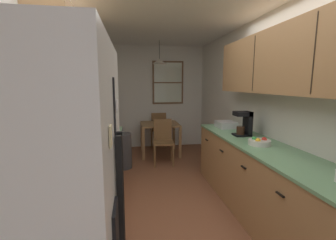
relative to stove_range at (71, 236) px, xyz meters
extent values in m
plane|color=brown|center=(0.99, 1.55, -0.47)|extent=(12.00, 12.00, 0.00)
cube|color=silver|center=(-0.36, 1.55, 0.80)|extent=(0.10, 9.00, 2.55)
cube|color=silver|center=(2.34, 1.55, 0.80)|extent=(0.10, 9.00, 2.55)
cube|color=silver|center=(0.99, 4.20, 0.80)|extent=(4.40, 0.10, 2.55)
cube|color=white|center=(0.99, 1.55, 2.12)|extent=(4.40, 9.00, 0.08)
cube|color=black|center=(0.41, -0.88, 0.60)|extent=(0.01, 0.15, 0.22)
cube|color=beige|center=(0.41, -0.93, 0.98)|extent=(0.01, 0.05, 0.07)
cube|color=white|center=(0.41, -0.57, 1.04)|extent=(0.01, 0.04, 0.05)
cube|color=white|center=(0.00, 0.00, -0.02)|extent=(0.62, 0.59, 0.90)
cube|color=black|center=(0.32, 0.00, -0.05)|extent=(0.01, 0.41, 0.30)
cube|color=silver|center=(0.34, 0.00, 0.16)|extent=(0.02, 0.47, 0.02)
cube|color=black|center=(0.00, 0.00, 0.44)|extent=(0.59, 0.56, 0.02)
cube|color=white|center=(-0.28, 0.00, 0.53)|extent=(0.06, 0.59, 0.20)
cylinder|color=#2D2D2D|center=(-0.14, -0.13, 0.45)|extent=(0.15, 0.15, 0.01)
cylinder|color=#2D2D2D|center=(-0.14, 0.13, 0.45)|extent=(0.15, 0.15, 0.01)
cylinder|color=#2D2D2D|center=(0.14, -0.13, 0.45)|extent=(0.15, 0.15, 0.01)
cylinder|color=#2D2D2D|center=(0.14, 0.13, 0.45)|extent=(0.15, 0.15, 0.01)
cube|color=silver|center=(-0.12, 0.00, 1.24)|extent=(0.38, 0.57, 0.35)
cube|color=black|center=(0.08, -0.06, 1.24)|extent=(0.01, 0.34, 0.22)
cube|color=#2D2D33|center=(0.08, 0.20, 1.24)|extent=(0.01, 0.11, 0.22)
cube|color=#A87A4C|center=(-0.01, 1.25, -0.04)|extent=(0.60, 1.89, 0.87)
cube|color=#6B9E70|center=(-0.01, 1.25, 0.41)|extent=(0.63, 1.91, 0.03)
cube|color=black|center=(0.31, 0.62, 0.23)|extent=(0.02, 0.10, 0.01)
cube|color=black|center=(0.31, 1.25, 0.23)|extent=(0.02, 0.10, 0.01)
cube|color=black|center=(0.31, 1.88, 0.23)|extent=(0.02, 0.10, 0.01)
cube|color=#A87A4C|center=(-0.15, 1.20, 1.44)|extent=(0.32, 1.99, 0.70)
cube|color=#2D2319|center=(0.02, 0.87, 1.44)|extent=(0.01, 0.01, 0.65)
cube|color=#2D2319|center=(0.02, 1.53, 1.44)|extent=(0.01, 0.01, 0.65)
cube|color=#A87A4C|center=(1.99, 0.59, -0.04)|extent=(0.60, 3.19, 0.87)
cube|color=#6B9E70|center=(1.99, 0.59, 0.41)|extent=(0.63, 3.21, 0.03)
cube|color=black|center=(1.68, -0.05, 0.23)|extent=(0.02, 0.10, 0.01)
cube|color=black|center=(1.68, 0.59, 0.23)|extent=(0.02, 0.10, 0.01)
cube|color=black|center=(1.68, 1.23, 0.23)|extent=(0.02, 0.10, 0.01)
cube|color=black|center=(1.68, 1.87, 0.23)|extent=(0.02, 0.10, 0.01)
cube|color=#A87A4C|center=(2.13, 0.54, 1.39)|extent=(0.32, 2.89, 0.72)
cube|color=#2D2319|center=(1.97, 0.06, 1.39)|extent=(0.01, 0.01, 0.66)
cube|color=#2D2319|center=(1.97, 1.02, 1.39)|extent=(0.01, 0.01, 0.66)
cube|color=olive|center=(1.09, 3.44, 0.23)|extent=(0.85, 0.81, 0.03)
cube|color=olive|center=(0.70, 3.06, -0.13)|extent=(0.06, 0.06, 0.69)
cube|color=olive|center=(1.49, 3.06, -0.13)|extent=(0.06, 0.06, 0.69)
cube|color=olive|center=(0.70, 3.81, -0.13)|extent=(0.06, 0.06, 0.69)
cube|color=olive|center=(1.49, 3.81, -0.13)|extent=(0.06, 0.06, 0.69)
cube|color=brown|center=(1.08, 2.75, -0.02)|extent=(0.42, 0.42, 0.04)
cube|color=brown|center=(1.09, 2.94, 0.20)|extent=(0.37, 0.05, 0.45)
cylinder|color=brown|center=(1.25, 2.56, -0.26)|extent=(0.04, 0.04, 0.43)
cylinder|color=brown|center=(0.89, 2.58, -0.26)|extent=(0.04, 0.04, 0.43)
cylinder|color=brown|center=(1.28, 2.93, -0.26)|extent=(0.04, 0.04, 0.43)
cylinder|color=brown|center=(0.91, 2.95, -0.26)|extent=(0.04, 0.04, 0.43)
cube|color=brown|center=(1.13, 4.12, -0.02)|extent=(0.40, 0.40, 0.04)
cube|color=brown|center=(1.13, 3.94, 0.20)|extent=(0.37, 0.03, 0.45)
cylinder|color=brown|center=(0.95, 4.30, -0.26)|extent=(0.04, 0.04, 0.43)
cylinder|color=brown|center=(1.31, 4.30, -0.26)|extent=(0.04, 0.04, 0.43)
cylinder|color=brown|center=(0.95, 3.94, -0.26)|extent=(0.04, 0.04, 0.43)
cylinder|color=brown|center=(1.31, 3.94, -0.26)|extent=(0.04, 0.04, 0.43)
cylinder|color=black|center=(1.09, 3.44, 1.88)|extent=(0.01, 0.01, 0.40)
cone|color=beige|center=(1.09, 3.44, 1.63)|extent=(0.31, 0.31, 0.10)
sphere|color=white|center=(1.09, 3.44, 1.65)|extent=(0.06, 0.06, 0.06)
cube|color=brown|center=(1.39, 4.13, 1.17)|extent=(0.78, 0.04, 1.07)
cube|color=silver|center=(1.39, 4.11, 1.17)|extent=(0.70, 0.01, 0.99)
cube|color=brown|center=(1.39, 4.11, 1.17)|extent=(0.70, 0.02, 0.03)
cylinder|color=#3F3F42|center=(0.29, 2.66, -0.13)|extent=(0.31, 0.31, 0.68)
cylinder|color=#D84C19|center=(-0.01, 0.56, 0.51)|extent=(0.12, 0.12, 0.16)
cylinder|color=white|center=(-0.01, 0.56, 0.59)|extent=(0.12, 0.12, 0.02)
cube|color=silver|center=(0.35, 0.15, 0.03)|extent=(0.02, 0.16, 0.24)
cube|color=black|center=(1.98, 1.24, 0.44)|extent=(0.22, 0.18, 0.02)
cube|color=black|center=(2.06, 1.24, 0.60)|extent=(0.06, 0.18, 0.34)
cube|color=black|center=(1.98, 1.24, 0.74)|extent=(0.22, 0.18, 0.06)
cylinder|color=#331E14|center=(1.96, 1.24, 0.51)|extent=(0.11, 0.11, 0.11)
cylinder|color=silver|center=(1.96, 0.76, 0.46)|extent=(0.26, 0.26, 0.06)
cylinder|color=black|center=(1.96, 0.76, 0.47)|extent=(0.21, 0.21, 0.03)
sphere|color=red|center=(2.01, 0.75, 0.49)|extent=(0.06, 0.06, 0.06)
sphere|color=green|center=(1.92, 0.80, 0.49)|extent=(0.06, 0.06, 0.06)
sphere|color=yellow|center=(1.91, 0.72, 0.49)|extent=(0.06, 0.06, 0.06)
cube|color=silver|center=(2.00, 1.85, 0.48)|extent=(0.28, 0.34, 0.10)
camera|label=1|loc=(0.48, -1.67, 1.14)|focal=24.47mm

